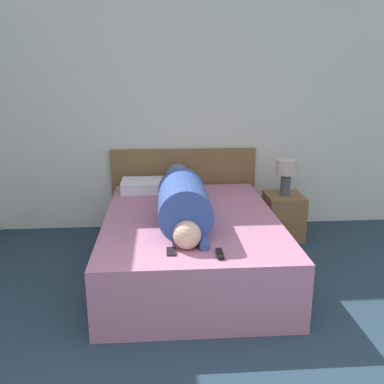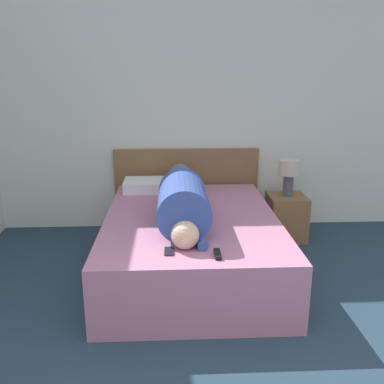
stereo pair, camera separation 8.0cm
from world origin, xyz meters
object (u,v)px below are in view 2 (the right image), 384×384
Objects in this scene: bed at (191,243)px; table_lamp at (289,172)px; pillow_near_headboard at (154,185)px; tv_remote at (217,254)px; person_lying at (183,198)px; nightstand at (286,217)px; cell_phone at (169,251)px.

bed is 5.49× the size of table_lamp.
pillow_near_headboard reaches higher than tv_remote.
tv_remote is (0.21, -0.77, -0.16)m from person_lying.
pillow_near_headboard is at bearing 113.02° from bed.
table_lamp reaches higher than tv_remote.
bed is 0.86m from tv_remote.
table_lamp reaches higher than nightstand.
bed is at bearing 99.53° from tv_remote.
nightstand is 1.38m from person_lying.
tv_remote is 1.15× the size of cell_phone.
nightstand is 1.88m from cell_phone.
nightstand is at bearing -90.00° from table_lamp.
pillow_near_headboard reaches higher than cell_phone.
pillow_near_headboard is at bearing 175.85° from nightstand.
pillow_near_headboard is (-0.27, 0.84, -0.11)m from person_lying.
table_lamp reaches higher than pillow_near_headboard.
bed is at bearing -66.98° from pillow_near_headboard.
nightstand is 1.39m from pillow_near_headboard.
bed is 1.16× the size of person_lying.
tv_remote reaches higher than bed.
person_lying reaches higher than table_lamp.
nightstand is 3.03× the size of tv_remote.
person_lying reaches higher than cell_phone.
cell_phone is at bearing -103.89° from bed.
person_lying is (-1.08, -0.74, 0.44)m from nightstand.
pillow_near_headboard is 4.02× the size of tv_remote.
person_lying reaches higher than pillow_near_headboard.
person_lying is at bearing 80.99° from cell_phone.
bed is 3.33× the size of pillow_near_headboard.
tv_remote is at bearing -120.00° from nightstand.
person_lying reaches higher than nightstand.
nightstand is at bearing 60.00° from tv_remote.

